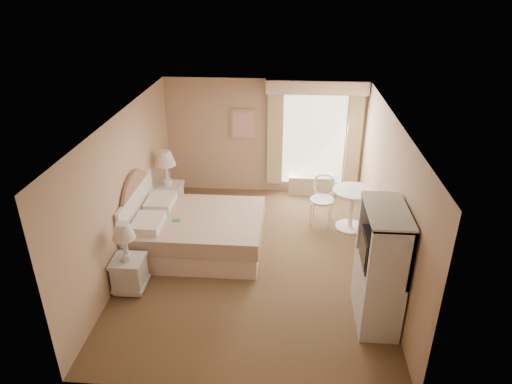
# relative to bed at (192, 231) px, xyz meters

# --- Properties ---
(room) EXTENTS (4.21, 5.51, 2.51)m
(room) POSITION_rel_bed_xyz_m (1.11, -0.25, 0.88)
(room) COLOR brown
(room) RESTS_ON ground
(window) EXTENTS (2.05, 0.22, 2.51)m
(window) POSITION_rel_bed_xyz_m (2.16, 2.41, 0.97)
(window) COLOR white
(window) RESTS_ON room
(framed_art) EXTENTS (0.52, 0.04, 0.62)m
(framed_art) POSITION_rel_bed_xyz_m (0.66, 2.47, 1.18)
(framed_art) COLOR tan
(framed_art) RESTS_ON room
(bed) EXTENTS (2.22, 1.75, 1.55)m
(bed) POSITION_rel_bed_xyz_m (0.00, 0.00, 0.00)
(bed) COLOR #E1B092
(bed) RESTS_ON room
(nightstand_near) EXTENTS (0.48, 0.48, 1.15)m
(nightstand_near) POSITION_rel_bed_xyz_m (-0.73, -1.19, 0.06)
(nightstand_near) COLOR silver
(nightstand_near) RESTS_ON room
(nightstand_far) EXTENTS (0.55, 0.55, 1.33)m
(nightstand_far) POSITION_rel_bed_xyz_m (-0.73, 1.27, 0.13)
(nightstand_far) COLOR silver
(nightstand_far) RESTS_ON room
(round_table) EXTENTS (0.76, 0.76, 0.80)m
(round_table) POSITION_rel_bed_xyz_m (2.86, 0.97, 0.16)
(round_table) COLOR white
(round_table) RESTS_ON room
(cafe_chair) EXTENTS (0.55, 0.55, 0.96)m
(cafe_chair) POSITION_rel_bed_xyz_m (2.33, 1.21, 0.18)
(cafe_chair) COLOR white
(cafe_chair) RESTS_ON room
(armoire) EXTENTS (0.52, 1.05, 1.74)m
(armoire) POSITION_rel_bed_xyz_m (2.93, -1.55, 0.35)
(armoire) COLOR silver
(armoire) RESTS_ON room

